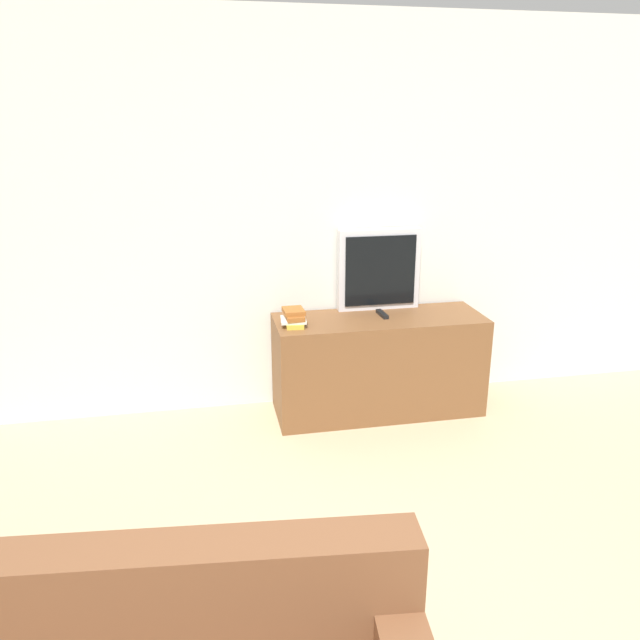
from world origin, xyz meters
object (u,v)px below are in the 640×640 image
book_stack (294,317)px  remote_on_stand (382,314)px  television (379,269)px  tv_stand (378,365)px

book_stack → remote_on_stand: 0.62m
television → remote_on_stand: bearing=-96.1°
tv_stand → book_stack: bearing=-175.7°
tv_stand → book_stack: size_ratio=6.43×
tv_stand → book_stack: (-0.59, -0.04, 0.39)m
tv_stand → television: bearing=77.6°
book_stack → remote_on_stand: book_stack is taller
book_stack → remote_on_stand: (0.61, 0.08, -0.04)m
tv_stand → remote_on_stand: bearing=51.2°
tv_stand → remote_on_stand: 0.35m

